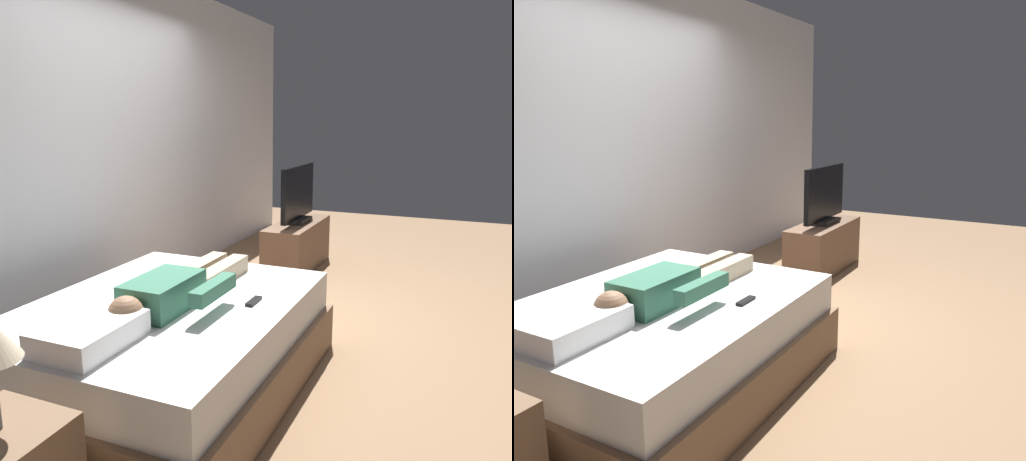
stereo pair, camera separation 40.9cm
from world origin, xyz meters
The scene contains 8 objects.
ground_plane centered at (0.00, 0.00, 0.00)m, with size 10.00×10.00×0.00m, color #8C6B4C.
back_wall centered at (0.40, 1.45, 1.40)m, with size 6.40×0.10×2.80m, color silver.
bed centered at (-1.07, 0.23, 0.26)m, with size 1.91×1.48×0.54m.
pillow centered at (-1.70, 0.23, 0.60)m, with size 0.48×0.34×0.12m, color white.
person centered at (-1.04, 0.16, 0.62)m, with size 1.26×0.46×0.18m.
remote centered at (-0.89, -0.24, 0.55)m, with size 0.15×0.04×0.02m, color black.
tv_stand centered at (1.56, 0.32, 0.25)m, with size 1.10×0.40×0.50m, color brown.
tv centered at (1.56, 0.32, 0.78)m, with size 0.88×0.20×0.59m.
Camera 1 is at (-3.43, -1.34, 1.57)m, focal length 36.10 mm.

